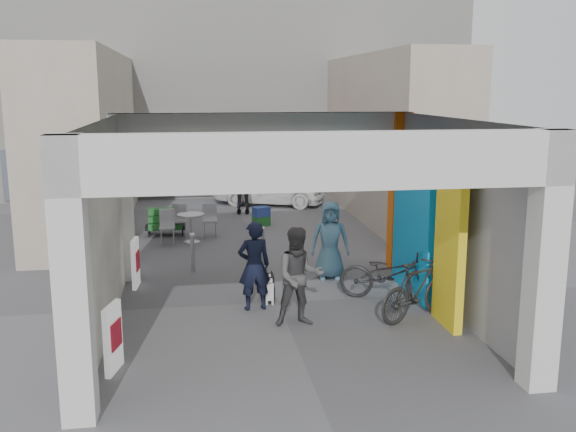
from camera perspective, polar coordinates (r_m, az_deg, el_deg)
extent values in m
plane|color=#5A5A5F|center=(12.32, -0.86, -7.68)|extent=(90.00, 90.00, 0.00)
cube|color=silver|center=(8.00, -18.64, -5.71)|extent=(0.40, 0.40, 3.50)
cube|color=silver|center=(13.80, -14.49, 1.53)|extent=(0.40, 0.40, 3.50)
cube|color=silver|center=(9.11, 21.88, -3.89)|extent=(0.40, 0.40, 3.50)
cube|color=orange|center=(14.47, 9.87, 2.16)|extent=(0.40, 0.40, 3.50)
plane|color=beige|center=(10.87, -16.01, -1.13)|extent=(0.00, 6.40, 6.40)
plane|color=#97979C|center=(11.71, 14.50, -0.17)|extent=(0.00, 6.40, 6.40)
cube|color=#0D8FD8|center=(12.77, 11.08, -0.69)|extent=(0.15, 2.00, 2.80)
cube|color=yellow|center=(11.13, 14.19, -2.59)|extent=(0.15, 1.00, 2.80)
plane|color=#B1B0AC|center=(10.67, -0.18, 8.58)|extent=(6.40, 6.40, 0.00)
cube|color=silver|center=(13.71, -2.09, 7.71)|extent=(6.40, 0.30, 0.70)
cube|color=silver|center=(7.70, 3.21, 4.89)|extent=(6.40, 0.30, 0.70)
cube|color=white|center=(13.88, -2.17, 7.55)|extent=(4.20, 0.05, 0.55)
cube|color=silver|center=(25.59, -5.27, 11.25)|extent=(18.00, 4.00, 8.00)
cube|color=#515966|center=(23.74, -4.83, 3.99)|extent=(16.20, 0.06, 1.80)
cube|color=white|center=(23.54, -9.82, 8.21)|extent=(2.60, 0.06, 0.50)
cube|color=red|center=(23.73, -1.26, 8.39)|extent=(2.20, 0.06, 0.50)
cube|color=#ACA08F|center=(19.32, -17.48, 6.32)|extent=(2.00, 9.00, 5.00)
cube|color=#ACA08F|center=(20.05, 9.04, 6.86)|extent=(2.00, 9.00, 5.00)
cylinder|color=#989BA0|center=(14.32, -8.48, -3.29)|extent=(0.09, 0.09, 0.86)
cylinder|color=#989BA0|center=(14.51, -2.29, -2.86)|extent=(0.09, 0.09, 0.92)
cylinder|color=#989BA0|center=(14.61, 3.74, -2.82)|extent=(0.09, 0.09, 0.89)
cube|color=white|center=(9.65, -15.30, -10.43)|extent=(0.21, 0.55, 1.00)
cube|color=red|center=(9.63, -15.07, -10.15)|extent=(0.13, 0.38, 0.40)
cube|color=white|center=(13.49, -13.41, -4.09)|extent=(0.12, 0.55, 1.00)
cube|color=red|center=(13.47, -13.25, -3.88)|extent=(0.07, 0.39, 0.40)
cylinder|color=#A1A1A6|center=(17.08, -8.60, -1.12)|extent=(0.06, 0.06, 0.74)
cylinder|color=#A1A1A6|center=(17.16, -8.57, -2.29)|extent=(0.45, 0.45, 0.02)
cylinder|color=#A1A1A6|center=(17.01, -8.64, 0.09)|extent=(0.72, 0.72, 0.05)
cube|color=#A1A1A6|center=(16.92, -10.67, -1.79)|extent=(0.39, 0.39, 0.46)
cube|color=#A1A1A6|center=(17.01, -10.71, -0.15)|extent=(0.39, 0.05, 0.46)
cube|color=#A1A1A6|center=(17.62, -6.93, -1.16)|extent=(0.39, 0.39, 0.46)
cube|color=#A1A1A6|center=(17.71, -6.99, 0.41)|extent=(0.39, 0.05, 0.46)
cube|color=#A1A1A6|center=(17.71, -9.59, -1.16)|extent=(0.39, 0.39, 0.46)
cube|color=#A1A1A6|center=(17.80, -9.64, 0.40)|extent=(0.39, 0.05, 0.46)
cube|color=black|center=(18.10, -10.81, -1.24)|extent=(1.10, 0.55, 0.28)
cube|color=#1B5718|center=(17.94, -10.84, -0.90)|extent=(0.92, 0.32, 0.17)
cube|color=#1B5718|center=(18.04, -10.85, -0.24)|extent=(0.92, 0.32, 0.17)
cube|color=#1B5718|center=(18.14, -10.86, 0.42)|extent=(0.92, 0.32, 0.17)
cube|color=#1B5718|center=(19.02, -2.39, -0.43)|extent=(0.55, 0.49, 0.28)
cube|color=navy|center=(18.97, -2.40, 0.40)|extent=(0.55, 0.49, 0.28)
cube|color=black|center=(12.34, -1.75, -7.06)|extent=(0.24, 0.32, 0.24)
cube|color=black|center=(12.17, -1.68, -6.45)|extent=(0.19, 0.16, 0.36)
cube|color=silver|center=(12.09, -1.63, -6.76)|extent=(0.15, 0.03, 0.34)
cylinder|color=silver|center=(12.14, -1.90, -7.28)|extent=(0.04, 0.04, 0.28)
cylinder|color=silver|center=(12.16, -1.38, -7.25)|extent=(0.04, 0.04, 0.28)
sphere|color=black|center=(12.08, -1.68, -5.49)|extent=(0.19, 0.19, 0.19)
cube|color=silver|center=(11.99, -1.62, -5.72)|extent=(0.08, 0.12, 0.06)
cone|color=black|center=(12.09, -1.94, -5.04)|extent=(0.07, 0.07, 0.08)
cone|color=black|center=(12.10, -1.47, -5.02)|extent=(0.07, 0.07, 0.08)
imported|color=black|center=(11.73, -3.02, -4.44)|extent=(0.65, 0.47, 1.65)
imported|color=#424245|center=(10.95, 1.00, -5.42)|extent=(0.85, 0.67, 1.72)
imported|color=teal|center=(13.65, 3.76, -2.16)|extent=(0.88, 0.63, 1.67)
imported|color=black|center=(20.67, -4.00, 2.65)|extent=(1.10, 0.53, 1.81)
imported|color=black|center=(12.51, 9.00, -5.12)|extent=(2.02, 1.26, 1.00)
imported|color=black|center=(11.55, 11.44, -6.46)|extent=(1.78, 1.26, 1.05)
imported|color=white|center=(22.35, -1.63, 2.69)|extent=(4.16, 2.95, 1.32)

